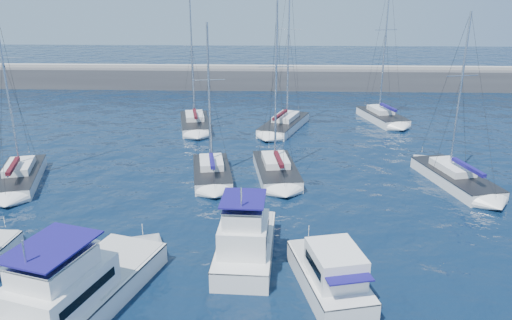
{
  "coord_description": "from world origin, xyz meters",
  "views": [
    {
      "loc": [
        2.83,
        -25.76,
        15.09
      ],
      "look_at": [
        1.53,
        8.77,
        3.0
      ],
      "focal_mm": 35.0,
      "sensor_mm": 36.0,
      "label": 1
    }
  ],
  "objects_px": {
    "motor_yacht_stbd_outer": "(331,276)",
    "sailboat_mid_a": "(19,177)",
    "motor_yacht_stbd_inner": "(245,243)",
    "sailboat_back_c": "(382,116)",
    "sailboat_back_a": "(195,123)",
    "sailboat_mid_c": "(212,172)",
    "sailboat_back_b": "(284,124)",
    "motor_yacht_port_inner": "(74,294)",
    "sailboat_mid_d": "(276,170)",
    "sailboat_mid_e": "(455,178)"
  },
  "relations": [
    {
      "from": "sailboat_mid_c",
      "to": "sailboat_back_b",
      "type": "bearing_deg",
      "value": 58.44
    },
    {
      "from": "motor_yacht_stbd_outer",
      "to": "motor_yacht_port_inner",
      "type": "bearing_deg",
      "value": 177.24
    },
    {
      "from": "motor_yacht_port_inner",
      "to": "sailboat_mid_d",
      "type": "height_order",
      "value": "sailboat_mid_d"
    },
    {
      "from": "motor_yacht_port_inner",
      "to": "sailboat_mid_d",
      "type": "distance_m",
      "value": 21.41
    },
    {
      "from": "sailboat_back_c",
      "to": "sailboat_mid_a",
      "type": "bearing_deg",
      "value": -163.53
    },
    {
      "from": "sailboat_mid_c",
      "to": "sailboat_back_c",
      "type": "xyz_separation_m",
      "value": [
        17.8,
        19.29,
        0.04
      ]
    },
    {
      "from": "motor_yacht_stbd_inner",
      "to": "sailboat_mid_d",
      "type": "bearing_deg",
      "value": 84.88
    },
    {
      "from": "sailboat_back_b",
      "to": "motor_yacht_port_inner",
      "type": "bearing_deg",
      "value": -88.26
    },
    {
      "from": "motor_yacht_stbd_outer",
      "to": "sailboat_back_c",
      "type": "distance_m",
      "value": 36.56
    },
    {
      "from": "sailboat_back_a",
      "to": "motor_yacht_port_inner",
      "type": "bearing_deg",
      "value": -102.67
    },
    {
      "from": "motor_yacht_port_inner",
      "to": "motor_yacht_stbd_outer",
      "type": "distance_m",
      "value": 12.73
    },
    {
      "from": "motor_yacht_stbd_outer",
      "to": "motor_yacht_stbd_inner",
      "type": "bearing_deg",
      "value": 133.52
    },
    {
      "from": "sailboat_mid_d",
      "to": "sailboat_mid_a",
      "type": "bearing_deg",
      "value": 178.27
    },
    {
      "from": "sailboat_back_b",
      "to": "sailboat_mid_c",
      "type": "bearing_deg",
      "value": -92.76
    },
    {
      "from": "motor_yacht_port_inner",
      "to": "sailboat_mid_d",
      "type": "relative_size",
      "value": 0.78
    },
    {
      "from": "sailboat_mid_e",
      "to": "sailboat_back_b",
      "type": "relative_size",
      "value": 0.79
    },
    {
      "from": "sailboat_mid_d",
      "to": "motor_yacht_stbd_inner",
      "type": "bearing_deg",
      "value": -105.6
    },
    {
      "from": "sailboat_mid_d",
      "to": "sailboat_mid_e",
      "type": "distance_m",
      "value": 14.42
    },
    {
      "from": "motor_yacht_stbd_inner",
      "to": "sailboat_back_b",
      "type": "height_order",
      "value": "sailboat_back_b"
    },
    {
      "from": "motor_yacht_stbd_inner",
      "to": "sailboat_mid_e",
      "type": "relative_size",
      "value": 0.56
    },
    {
      "from": "motor_yacht_stbd_outer",
      "to": "sailboat_back_c",
      "type": "bearing_deg",
      "value": 61.26
    },
    {
      "from": "sailboat_back_b",
      "to": "sailboat_back_a",
      "type": "bearing_deg",
      "value": -160.96
    },
    {
      "from": "motor_yacht_stbd_outer",
      "to": "sailboat_mid_c",
      "type": "height_order",
      "value": "sailboat_mid_c"
    },
    {
      "from": "sailboat_mid_d",
      "to": "motor_yacht_port_inner",
      "type": "bearing_deg",
      "value": -125.14
    },
    {
      "from": "motor_yacht_stbd_inner",
      "to": "sailboat_mid_a",
      "type": "bearing_deg",
      "value": 151.32
    },
    {
      "from": "sailboat_back_b",
      "to": "sailboat_back_c",
      "type": "xyz_separation_m",
      "value": [
        11.56,
        3.83,
        0.01
      ]
    },
    {
      "from": "motor_yacht_stbd_outer",
      "to": "sailboat_mid_a",
      "type": "height_order",
      "value": "sailboat_mid_a"
    },
    {
      "from": "sailboat_mid_a",
      "to": "sailboat_back_c",
      "type": "bearing_deg",
      "value": 15.88
    },
    {
      "from": "motor_yacht_port_inner",
      "to": "sailboat_back_b",
      "type": "xyz_separation_m",
      "value": [
        10.63,
        33.77,
        -0.6
      ]
    },
    {
      "from": "motor_yacht_port_inner",
      "to": "motor_yacht_stbd_inner",
      "type": "distance_m",
      "value": 9.55
    },
    {
      "from": "motor_yacht_port_inner",
      "to": "sailboat_mid_a",
      "type": "relative_size",
      "value": 0.7
    },
    {
      "from": "motor_yacht_stbd_inner",
      "to": "sailboat_mid_d",
      "type": "relative_size",
      "value": 0.53
    },
    {
      "from": "sailboat_back_b",
      "to": "sailboat_mid_e",
      "type": "bearing_deg",
      "value": -30.56
    },
    {
      "from": "sailboat_back_c",
      "to": "motor_yacht_stbd_outer",
      "type": "bearing_deg",
      "value": -121.0
    },
    {
      "from": "motor_yacht_port_inner",
      "to": "sailboat_mid_e",
      "type": "xyz_separation_m",
      "value": [
        24.08,
        17.86,
        -0.63
      ]
    },
    {
      "from": "sailboat_back_c",
      "to": "sailboat_mid_c",
      "type": "bearing_deg",
      "value": -148.35
    },
    {
      "from": "motor_yacht_stbd_outer",
      "to": "sailboat_mid_a",
      "type": "bearing_deg",
      "value": 135.2
    },
    {
      "from": "motor_yacht_stbd_outer",
      "to": "sailboat_back_a",
      "type": "height_order",
      "value": "sailboat_back_a"
    },
    {
      "from": "sailboat_mid_e",
      "to": "sailboat_back_c",
      "type": "relative_size",
      "value": 0.82
    },
    {
      "from": "motor_yacht_port_inner",
      "to": "sailboat_mid_e",
      "type": "bearing_deg",
      "value": 53.31
    },
    {
      "from": "motor_yacht_stbd_inner",
      "to": "sailboat_back_b",
      "type": "bearing_deg",
      "value": 86.88
    },
    {
      "from": "motor_yacht_port_inner",
      "to": "sailboat_back_c",
      "type": "xyz_separation_m",
      "value": [
        22.19,
        37.6,
        -0.58
      ]
    },
    {
      "from": "sailboat_mid_a",
      "to": "sailboat_mid_d",
      "type": "bearing_deg",
      "value": -9.82
    },
    {
      "from": "sailboat_back_a",
      "to": "sailboat_mid_c",
      "type": "bearing_deg",
      "value": -87.92
    },
    {
      "from": "motor_yacht_port_inner",
      "to": "motor_yacht_stbd_inner",
      "type": "height_order",
      "value": "same"
    },
    {
      "from": "sailboat_back_c",
      "to": "sailboat_back_a",
      "type": "bearing_deg",
      "value": 174.34
    },
    {
      "from": "sailboat_mid_d",
      "to": "sailboat_mid_e",
      "type": "height_order",
      "value": "sailboat_mid_d"
    },
    {
      "from": "sailboat_mid_a",
      "to": "sailboat_mid_c",
      "type": "distance_m",
      "value": 15.51
    },
    {
      "from": "sailboat_mid_d",
      "to": "sailboat_back_a",
      "type": "height_order",
      "value": "sailboat_mid_d"
    },
    {
      "from": "motor_yacht_stbd_outer",
      "to": "sailboat_mid_c",
      "type": "relative_size",
      "value": 0.56
    }
  ]
}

